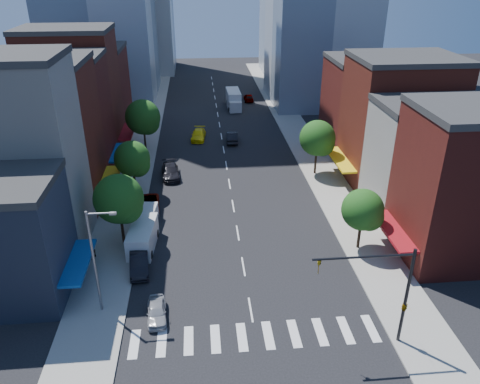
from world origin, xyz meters
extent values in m
plane|color=black|center=(0.00, 0.00, 0.00)|extent=(220.00, 220.00, 0.00)
cube|color=gray|center=(-12.50, 40.00, 0.07)|extent=(5.00, 120.00, 0.15)
cube|color=gray|center=(12.50, 40.00, 0.07)|extent=(5.00, 120.00, 0.15)
cube|color=silver|center=(0.00, -3.00, 0.01)|extent=(19.00, 3.00, 0.01)
cube|color=#B9B5AB|center=(-21.00, 12.00, 9.00)|extent=(12.00, 8.00, 18.00)
cube|color=maroon|center=(-21.00, 20.50, 8.00)|extent=(12.00, 9.00, 16.00)
cube|color=#571A15|center=(-21.00, 29.00, 7.50)|extent=(12.00, 8.00, 15.00)
cube|color=maroon|center=(-21.00, 37.50, 8.50)|extent=(12.00, 9.00, 17.00)
cube|color=#571A15|center=(-21.00, 47.00, 6.50)|extent=(12.00, 10.00, 13.00)
cube|color=#571A15|center=(21.00, 6.50, 7.00)|extent=(12.00, 9.00, 14.00)
cube|color=#B9B5AB|center=(21.00, 15.00, 6.00)|extent=(12.00, 8.00, 12.00)
cube|color=maroon|center=(21.00, 24.00, 7.50)|extent=(12.00, 10.00, 15.00)
cube|color=#571A15|center=(21.00, 34.00, 6.50)|extent=(12.00, 10.00, 13.00)
cylinder|color=black|center=(10.50, -4.50, 4.15)|extent=(0.24, 0.24, 8.00)
cylinder|color=black|center=(7.00, -4.50, 7.75)|extent=(7.00, 0.16, 0.16)
imported|color=gold|center=(4.00, -4.50, 7.15)|extent=(0.22, 0.18, 1.10)
imported|color=gold|center=(10.50, -4.50, 3.35)|extent=(0.48, 2.24, 0.90)
cylinder|color=slate|center=(-12.00, 1.00, 4.65)|extent=(0.20, 0.20, 9.00)
cylinder|color=slate|center=(-11.00, 1.00, 8.95)|extent=(2.00, 0.14, 0.14)
cube|color=slate|center=(-10.10, 1.00, 8.90)|extent=(0.50, 0.25, 0.18)
cylinder|color=black|center=(-11.50, 11.00, 2.11)|extent=(0.28, 0.28, 3.92)
sphere|color=#183E11|center=(-11.50, 11.00, 5.05)|extent=(4.80, 4.80, 4.80)
sphere|color=#183E11|center=(-10.90, 10.70, 4.35)|extent=(3.36, 3.36, 3.36)
cylinder|color=black|center=(-11.50, 22.00, 1.97)|extent=(0.28, 0.28, 3.64)
sphere|color=#183E11|center=(-11.50, 22.00, 4.70)|extent=(4.20, 4.20, 4.20)
sphere|color=#183E11|center=(-10.90, 21.70, 4.05)|extent=(2.94, 2.94, 2.94)
cylinder|color=black|center=(-11.50, 36.00, 2.25)|extent=(0.28, 0.28, 4.20)
sphere|color=#183E11|center=(-11.50, 36.00, 5.40)|extent=(5.00, 5.00, 5.00)
sphere|color=#183E11|center=(-10.90, 35.70, 4.65)|extent=(3.50, 3.50, 3.50)
cylinder|color=black|center=(11.50, 8.00, 1.83)|extent=(0.28, 0.28, 3.36)
sphere|color=#183E11|center=(11.50, 8.00, 4.35)|extent=(4.00, 4.00, 4.00)
sphere|color=#183E11|center=(12.10, 7.70, 3.75)|extent=(2.80, 2.80, 2.80)
cylinder|color=black|center=(11.50, 26.00, 2.11)|extent=(0.28, 0.28, 3.92)
sphere|color=#183E11|center=(11.50, 26.00, 5.05)|extent=(4.60, 4.60, 4.60)
sphere|color=#183E11|center=(12.10, 25.70, 4.35)|extent=(3.22, 3.22, 3.22)
imported|color=#A5A6AA|center=(-7.50, -0.24, 0.64)|extent=(1.77, 3.83, 1.27)
imported|color=black|center=(-9.50, 6.42, 0.77)|extent=(2.10, 4.83, 1.54)
imported|color=#999999|center=(-9.50, 18.16, 0.64)|extent=(2.44, 4.72, 1.27)
imported|color=black|center=(-7.50, 26.79, 0.78)|extent=(2.77, 5.58, 1.56)
cube|color=silver|center=(-9.50, 10.15, 1.19)|extent=(2.73, 5.83, 2.38)
cube|color=black|center=(-9.68, 8.00, 1.53)|extent=(2.18, 1.30, 1.02)
cylinder|color=black|center=(-10.68, 8.31, 0.40)|extent=(0.35, 0.88, 0.86)
cylinder|color=black|center=(-8.64, 8.14, 0.40)|extent=(0.35, 0.88, 0.86)
cylinder|color=black|center=(-10.36, 12.15, 0.40)|extent=(0.35, 0.88, 0.86)
cylinder|color=black|center=(-8.32, 11.98, 0.40)|extent=(0.35, 0.88, 0.86)
cube|color=silver|center=(-9.50, 14.09, 0.94)|extent=(2.28, 4.65, 1.88)
cube|color=black|center=(-9.69, 12.40, 1.21)|extent=(1.74, 1.07, 0.81)
cylinder|color=black|center=(-10.47, 12.66, 0.31)|extent=(0.30, 0.70, 0.68)
cylinder|color=black|center=(-8.87, 12.48, 0.31)|extent=(0.30, 0.70, 0.68)
cylinder|color=black|center=(-10.13, 15.69, 0.31)|extent=(0.30, 0.70, 0.68)
cylinder|color=black|center=(-8.53, 15.51, 0.31)|extent=(0.30, 0.70, 0.68)
imported|color=yellow|center=(-3.68, 40.95, 0.74)|extent=(2.59, 5.28, 1.48)
imported|color=black|center=(1.50, 39.29, 0.79)|extent=(1.85, 4.85, 1.58)
imported|color=#999999|center=(6.66, 62.62, 0.73)|extent=(1.75, 4.31, 1.47)
cube|color=silver|center=(3.28, 58.72, 1.61)|extent=(2.55, 6.57, 3.21)
cube|color=silver|center=(3.36, 54.91, 1.10)|extent=(2.25, 1.85, 2.01)
cylinder|color=black|center=(2.24, 55.69, 0.45)|extent=(0.32, 0.91, 0.90)
cylinder|color=black|center=(4.45, 55.73, 0.45)|extent=(0.32, 0.91, 0.90)
cylinder|color=black|center=(2.14, 60.20, 0.45)|extent=(0.32, 0.91, 0.90)
cylinder|color=black|center=(4.35, 60.25, 0.45)|extent=(0.32, 0.91, 0.90)
imported|color=#999999|center=(-14.50, 8.50, 0.99)|extent=(0.56, 0.70, 1.68)
imported|color=#999999|center=(-14.10, 8.42, 1.04)|extent=(0.78, 0.95, 1.78)
camera|label=1|loc=(-3.60, -29.55, 25.43)|focal=35.00mm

